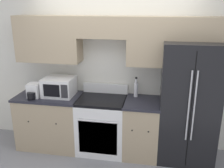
# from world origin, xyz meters

# --- Properties ---
(ground_plane) EXTENTS (12.00, 12.00, 0.00)m
(ground_plane) POSITION_xyz_m (0.00, 0.00, 0.00)
(ground_plane) COLOR gray
(wall_back) EXTENTS (8.00, 0.39, 2.60)m
(wall_back) POSITION_xyz_m (0.01, 0.60, 1.46)
(wall_back) COLOR silver
(wall_back) RESTS_ON ground_plane
(lower_cabinets_left) EXTENTS (1.03, 0.64, 0.88)m
(lower_cabinets_left) POSITION_xyz_m (-1.03, 0.31, 0.44)
(lower_cabinets_left) COLOR tan
(lower_cabinets_left) RESTS_ON ground_plane
(lower_cabinets_right) EXTENTS (0.54, 0.64, 0.88)m
(lower_cabinets_right) POSITION_xyz_m (0.47, 0.31, 0.44)
(lower_cabinets_right) COLOR tan
(lower_cabinets_right) RESTS_ON ground_plane
(oven_range) EXTENTS (0.74, 0.65, 1.04)m
(oven_range) POSITION_xyz_m (-0.16, 0.31, 0.45)
(oven_range) COLOR white
(oven_range) RESTS_ON ground_plane
(refrigerator) EXTENTS (0.81, 0.72, 1.80)m
(refrigerator) POSITION_xyz_m (1.13, 0.34, 0.90)
(refrigerator) COLOR black
(refrigerator) RESTS_ON ground_plane
(microwave) EXTENTS (0.47, 0.42, 0.29)m
(microwave) POSITION_xyz_m (-0.86, 0.34, 1.03)
(microwave) COLOR white
(microwave) RESTS_ON lower_cabinets_left
(bottle) EXTENTS (0.07, 0.07, 0.32)m
(bottle) POSITION_xyz_m (0.35, 0.51, 1.01)
(bottle) COLOR silver
(bottle) RESTS_ON lower_cabinets_right
(coffee_maker) EXTENTS (0.18, 0.26, 0.22)m
(coffee_maker) POSITION_xyz_m (-1.22, 0.19, 0.99)
(coffee_maker) COLOR white
(coffee_maker) RESTS_ON lower_cabinets_left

